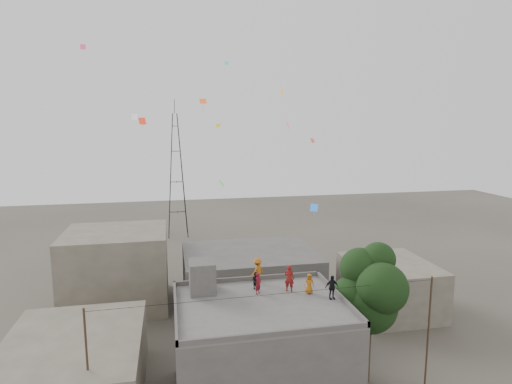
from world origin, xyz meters
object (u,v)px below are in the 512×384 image
tree (372,291)px  person_dark_adult (332,287)px  stair_head_box (202,277)px  transmission_tower (177,175)px  person_red_adult (289,278)px

tree → person_dark_adult: size_ratio=6.16×
stair_head_box → tree: 10.80m
tree → transmission_tower: 41.12m
tree → person_red_adult: 5.34m
transmission_tower → person_red_adult: (6.20, -38.40, -2.11)m
transmission_tower → person_dark_adult: (8.40, -40.07, -2.23)m
stair_head_box → transmission_tower: bearing=91.2°
stair_head_box → person_dark_adult: (7.60, -2.67, -0.26)m
stair_head_box → person_dark_adult: bearing=-19.4°
transmission_tower → stair_head_box: bearing=-88.8°
transmission_tower → person_dark_adult: size_ratio=13.55×
person_dark_adult → transmission_tower: bearing=96.2°
tree → person_dark_adult: bearing=-167.3°
person_red_adult → stair_head_box: bearing=15.1°
person_red_adult → person_dark_adult: size_ratio=1.17×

